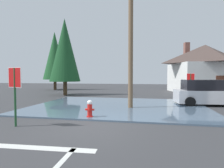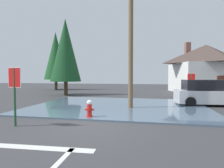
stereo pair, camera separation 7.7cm
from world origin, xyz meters
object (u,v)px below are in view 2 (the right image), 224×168
Objects in this scene: utility_pole at (131,30)px; pine_tree_mid_left at (65,50)px; stop_sign_near at (15,84)px; fire_hydrant at (89,109)px; pine_tree_tall_left at (56,56)px; house at (206,68)px; parked_car at (207,93)px; stop_sign_far at (191,81)px.

utility_pole reaches higher than pine_tree_mid_left.
pine_tree_mid_left is at bearing 106.31° from stop_sign_near.
fire_hydrant is at bearing 38.48° from stop_sign_near.
pine_tree_mid_left is at bearing 136.91° from utility_pole.
pine_tree_tall_left is at bearing 122.35° from fire_hydrant.
pine_tree_tall_left reaches higher than pine_tree_mid_left.
utility_pole is at bearing -48.55° from pine_tree_tall_left.
utility_pole is 0.99× the size of house.
house is 11.65m from parked_car.
stop_sign_far reaches higher than fire_hydrant.
fire_hydrant is 0.20× the size of parked_car.
stop_sign_far is at bearing -23.29° from pine_tree_tall_left.
house is at bearing 66.55° from stop_sign_far.
stop_sign_far is (4.69, 6.50, -3.08)m from utility_pole.
stop_sign_near is at bearing -141.52° from fire_hydrant.
stop_sign_near is 11.38m from parked_car.
parked_car is at bearing -33.84° from pine_tree_tall_left.
stop_sign_near is 0.53× the size of parked_car.
utility_pole reaches higher than pine_tree_tall_left.
pine_tree_tall_left reaches higher than stop_sign_near.
house is at bearing 23.38° from pine_tree_mid_left.
pine_tree_tall_left reaches higher than fire_hydrant.
pine_tree_mid_left is (-15.10, -6.53, 1.62)m from house.
stop_sign_far reaches higher than parked_car.
utility_pole is 6.61m from parked_car.
parked_car is (4.85, 2.35, -3.82)m from utility_pole.
pine_tree_tall_left is at bearing 131.45° from utility_pole.
stop_sign_near is at bearing -127.47° from stop_sign_far.
pine_tree_mid_left is at bearing 159.56° from parked_car.
fire_hydrant is at bearing -123.74° from stop_sign_far.
house is at bearing 57.39° from stop_sign_near.
house is (9.29, 16.35, 2.56)m from fire_hydrant.
utility_pole reaches higher than stop_sign_far.
stop_sign_far is at bearing -113.45° from house.
house reaches higher than stop_sign_near.
parked_car is 13.61m from pine_tree_mid_left.
parked_car is (6.44, 5.26, 0.39)m from fire_hydrant.
house is at bearing -0.88° from pine_tree_tall_left.
pine_tree_tall_left reaches higher than house.
pine_tree_mid_left is (-5.80, 9.82, 4.18)m from fire_hydrant.
pine_tree_tall_left is (-10.55, 16.66, 4.44)m from fire_hydrant.
utility_pole is 15.58m from house.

